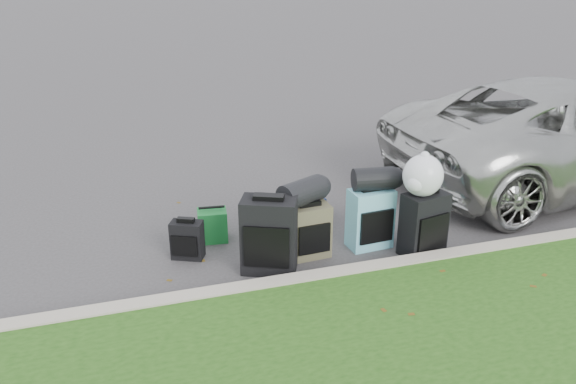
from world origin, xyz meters
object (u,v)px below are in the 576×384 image
object	(u,v)px
suitcase_teal	(370,218)
suitcase_large_black_right	(424,224)
suitcase_large_black_left	(269,236)
tote_green	(213,225)
suitcase_olive	(309,231)
suitcase_small_black	(187,240)
suv	(573,132)
tote_navy	(313,209)

from	to	relation	value
suitcase_teal	suitcase_large_black_right	world-z (taller)	suitcase_large_black_right
suitcase_large_black_left	tote_green	xyz separation A→B (m)	(-0.45, 0.87, -0.22)
suitcase_olive	suitcase_large_black_right	world-z (taller)	suitcase_large_black_right
suitcase_olive	suitcase_small_black	bearing A→B (deg)	161.23
suv	tote_navy	bearing A→B (deg)	90.62
suitcase_small_black	suv	bearing A→B (deg)	31.52
suv	suitcase_large_black_right	bearing A→B (deg)	111.64
suitcase_large_black_right	tote_green	distance (m)	2.39
tote_green	tote_navy	size ratio (longest dim) A/B	1.29
suv	suitcase_teal	bearing A→B (deg)	104.00
suitcase_large_black_left	tote_green	world-z (taller)	suitcase_large_black_left
suitcase_large_black_left	tote_navy	bearing A→B (deg)	75.01
suitcase_large_black_right	tote_navy	distance (m)	1.50
suitcase_large_black_left	suitcase_teal	size ratio (longest dim) A/B	1.17
suitcase_olive	tote_navy	world-z (taller)	suitcase_olive
tote_navy	suitcase_olive	bearing A→B (deg)	-123.59
suitcase_small_black	suitcase_large_black_right	world-z (taller)	suitcase_large_black_right
suitcase_large_black_left	tote_navy	distance (m)	1.38
suitcase_large_black_left	suitcase_teal	world-z (taller)	suitcase_large_black_left
suitcase_small_black	suitcase_olive	xyz separation A→B (m)	(1.28, -0.35, 0.09)
suitcase_teal	tote_green	bearing A→B (deg)	154.10
tote_navy	suitcase_teal	bearing A→B (deg)	-77.99
suitcase_olive	suitcase_large_black_right	xyz separation A→B (m)	(1.21, -0.33, 0.06)
suitcase_large_black_right	suitcase_large_black_left	bearing A→B (deg)	163.01
suitcase_olive	suitcase_teal	size ratio (longest dim) A/B	0.88
suitcase_teal	suitcase_olive	bearing A→B (deg)	177.13
suitcase_teal	suv	bearing A→B (deg)	12.00
suitcase_large_black_left	suitcase_large_black_right	size ratio (longest dim) A/B	1.12
suitcase_teal	tote_navy	world-z (taller)	suitcase_teal
tote_green	suitcase_large_black_left	bearing A→B (deg)	-56.32
suv	suitcase_large_black_left	distance (m)	5.05
suv	suitcase_large_black_right	xyz separation A→B (m)	(-3.17, -1.39, -0.39)
tote_green	suitcase_olive	bearing A→B (deg)	-29.61
suitcase_small_black	tote_navy	world-z (taller)	suitcase_small_black
suv	suitcase_large_black_left	xyz separation A→B (m)	(-4.89, -1.24, -0.35)
suitcase_small_black	tote_green	distance (m)	0.48
suitcase_large_black_right	tote_navy	xyz separation A→B (m)	(-0.86, 1.21, -0.21)
suv	tote_green	bearing A→B (deg)	92.00
suitcase_small_black	tote_navy	bearing A→B (deg)	42.24
suv	suitcase_small_black	bearing A→B (deg)	95.16
suv	tote_green	xyz separation A→B (m)	(-5.33, -0.37, -0.56)
suv	suitcase_olive	world-z (taller)	suv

